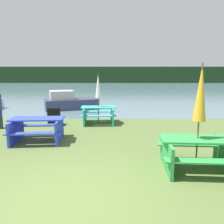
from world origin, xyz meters
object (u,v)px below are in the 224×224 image
object	(u,v)px
picnic_table_teal	(98,113)
umbrella_gold	(201,93)
signboard	(54,117)
picnic_table_green	(197,151)
picnic_table_blue	(38,127)
umbrella_white	(98,86)
boat	(69,102)

from	to	relation	value
picnic_table_teal	umbrella_gold	distance (m)	5.64
umbrella_gold	signboard	bearing A→B (deg)	135.57
picnic_table_teal	signboard	bearing A→B (deg)	-169.21
picnic_table_green	picnic_table_blue	xyz separation A→B (m)	(-4.44, 2.13, 0.02)
picnic_table_green	signboard	bearing A→B (deg)	135.57
picnic_table_blue	signboard	distance (m)	2.32
umbrella_white	signboard	bearing A→B (deg)	-169.21
picnic_table_green	boat	world-z (taller)	boat
picnic_table_green	umbrella_gold	size ratio (longest dim) A/B	0.71
picnic_table_green	boat	size ratio (longest dim) A/B	0.47
picnic_table_teal	umbrella_gold	world-z (taller)	umbrella_gold
picnic_table_green	umbrella_gold	world-z (taller)	umbrella_gold
boat	picnic_table_green	bearing A→B (deg)	-82.47
picnic_table_blue	picnic_table_teal	xyz separation A→B (m)	(1.82, 2.68, -0.01)
picnic_table_green	picnic_table_teal	xyz separation A→B (m)	(-2.62, 4.81, 0.01)
umbrella_white	umbrella_gold	world-z (taller)	umbrella_gold
picnic_table_green	boat	bearing A→B (deg)	117.88
boat	signboard	size ratio (longest dim) A/B	4.91
picnic_table_blue	umbrella_gold	bearing A→B (deg)	-25.61
picnic_table_green	umbrella_white	distance (m)	5.62
picnic_table_teal	boat	distance (m)	4.77
picnic_table_green	umbrella_white	xyz separation A→B (m)	(-2.62, 4.81, 1.24)
picnic_table_blue	umbrella_white	bearing A→B (deg)	55.88
picnic_table_teal	umbrella_white	size ratio (longest dim) A/B	0.71
picnic_table_green	signboard	size ratio (longest dim) A/B	2.31
picnic_table_teal	picnic_table_green	bearing A→B (deg)	-61.43
picnic_table_blue	signboard	world-z (taller)	picnic_table_blue
umbrella_gold	signboard	world-z (taller)	umbrella_gold
picnic_table_teal	boat	size ratio (longest dim) A/B	0.44
picnic_table_teal	umbrella_gold	bearing A→B (deg)	-61.43
umbrella_white	boat	size ratio (longest dim) A/B	0.61
umbrella_white	picnic_table_green	bearing A→B (deg)	-61.43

